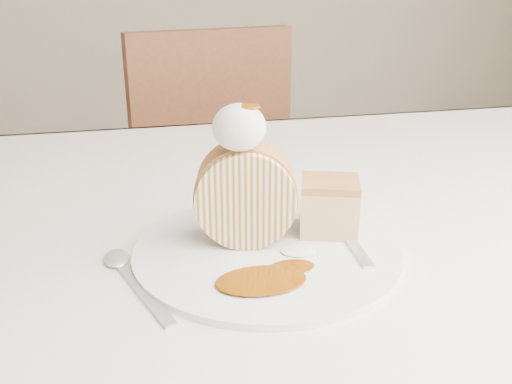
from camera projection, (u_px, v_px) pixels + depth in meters
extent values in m
cube|color=silver|center=(268.00, 217.00, 0.78)|extent=(1.40, 0.90, 0.04)
cube|color=silver|center=(218.00, 186.00, 1.23)|extent=(1.40, 0.01, 0.28)
cylinder|color=brown|center=(477.00, 275.00, 1.39)|extent=(0.06, 0.06, 0.71)
cube|color=brown|center=(192.00, 185.00, 1.72)|extent=(0.51, 0.51, 0.04)
cube|color=brown|center=(213.00, 120.00, 1.47)|extent=(0.43, 0.13, 0.45)
cylinder|color=brown|center=(226.00, 221.00, 2.03)|extent=(0.04, 0.04, 0.42)
cylinder|color=brown|center=(123.00, 241.00, 1.89)|extent=(0.04, 0.04, 0.42)
cylinder|color=brown|center=(273.00, 266.00, 1.72)|extent=(0.04, 0.04, 0.42)
cylinder|color=brown|center=(154.00, 294.00, 1.58)|extent=(0.04, 0.04, 0.42)
cylinder|color=white|center=(267.00, 251.00, 0.64)|extent=(0.38, 0.38, 0.01)
cylinder|color=#FFE5B1|center=(246.00, 194.00, 0.64)|extent=(0.12, 0.08, 0.11)
cube|color=#BC7C47|center=(329.00, 209.00, 0.67)|extent=(0.08, 0.08, 0.06)
ellipsoid|color=white|center=(239.00, 127.00, 0.60)|extent=(0.06, 0.06, 0.05)
ellipsoid|color=#6F3404|center=(247.00, 101.00, 0.59)|extent=(0.03, 0.02, 0.01)
cube|color=silver|center=(351.00, 241.00, 0.65)|extent=(0.04, 0.18, 0.00)
cube|color=silver|center=(145.00, 294.00, 0.56)|extent=(0.07, 0.16, 0.00)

